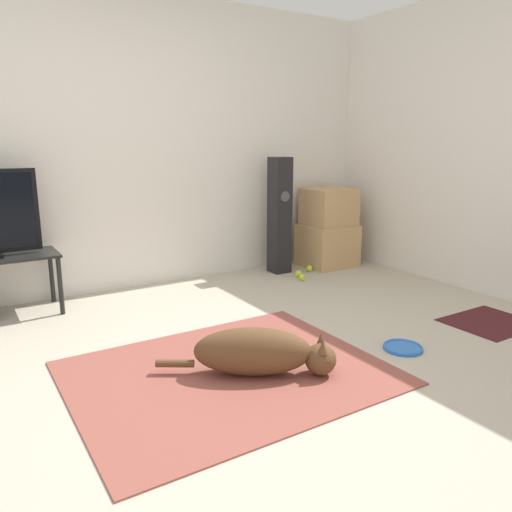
# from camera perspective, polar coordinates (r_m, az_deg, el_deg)

# --- Properties ---
(ground_plane) EXTENTS (12.00, 12.00, 0.00)m
(ground_plane) POSITION_cam_1_polar(r_m,az_deg,el_deg) (2.94, -1.32, -13.49)
(ground_plane) COLOR #BCB29E
(wall_back) EXTENTS (8.00, 0.06, 2.55)m
(wall_back) POSITION_cam_1_polar(r_m,az_deg,el_deg) (4.56, -15.33, 12.17)
(wall_back) COLOR silver
(wall_back) RESTS_ON ground_plane
(area_rug) EXTENTS (1.74, 1.40, 0.01)m
(area_rug) POSITION_cam_1_polar(r_m,az_deg,el_deg) (2.96, -3.14, -13.20)
(area_rug) COLOR #934C42
(area_rug) RESTS_ON ground_plane
(dog) EXTENTS (0.89, 0.62, 0.28)m
(dog) POSITION_cam_1_polar(r_m,az_deg,el_deg) (2.87, 0.52, -10.96)
(dog) COLOR brown
(dog) RESTS_ON area_rug
(frisbee) EXTENTS (0.25, 0.25, 0.03)m
(frisbee) POSITION_cam_1_polar(r_m,az_deg,el_deg) (3.40, 16.44, -9.99)
(frisbee) COLOR blue
(frisbee) RESTS_ON ground_plane
(cardboard_box_lower) EXTENTS (0.53, 0.48, 0.44)m
(cardboard_box_lower) POSITION_cam_1_polar(r_m,az_deg,el_deg) (5.37, 8.13, 1.23)
(cardboard_box_lower) COLOR tan
(cardboard_box_lower) RESTS_ON ground_plane
(cardboard_box_upper) EXTENTS (0.48, 0.43, 0.38)m
(cardboard_box_upper) POSITION_cam_1_polar(r_m,az_deg,el_deg) (5.32, 8.33, 5.59)
(cardboard_box_upper) COLOR tan
(cardboard_box_upper) RESTS_ON cardboard_box_lower
(floor_speaker) EXTENTS (0.18, 0.19, 1.15)m
(floor_speaker) POSITION_cam_1_polar(r_m,az_deg,el_deg) (4.99, 2.72, 4.62)
(floor_speaker) COLOR black
(floor_speaker) RESTS_ON ground_plane
(tennis_ball_by_boxes) EXTENTS (0.07, 0.07, 0.07)m
(tennis_ball_by_boxes) POSITION_cam_1_polar(r_m,az_deg,el_deg) (4.79, 5.29, -2.45)
(tennis_ball_by_boxes) COLOR #C6E033
(tennis_ball_by_boxes) RESTS_ON ground_plane
(tennis_ball_near_speaker) EXTENTS (0.07, 0.07, 0.07)m
(tennis_ball_near_speaker) POSITION_cam_1_polar(r_m,az_deg,el_deg) (4.92, 4.86, -2.02)
(tennis_ball_near_speaker) COLOR #C6E033
(tennis_ball_near_speaker) RESTS_ON ground_plane
(tennis_ball_loose_on_carpet) EXTENTS (0.07, 0.07, 0.07)m
(tennis_ball_loose_on_carpet) POSITION_cam_1_polar(r_m,az_deg,el_deg) (5.13, 6.11, -1.43)
(tennis_ball_loose_on_carpet) COLOR #C6E033
(tennis_ball_loose_on_carpet) RESTS_ON ground_plane
(door_mat) EXTENTS (0.62, 0.51, 0.01)m
(door_mat) POSITION_cam_1_polar(r_m,az_deg,el_deg) (4.10, 25.16, -6.85)
(door_mat) COLOR #47191E
(door_mat) RESTS_ON ground_plane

